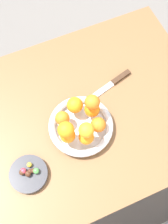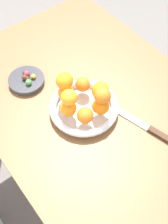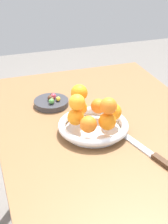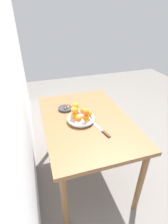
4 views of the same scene
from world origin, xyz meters
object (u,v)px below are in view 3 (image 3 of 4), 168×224
Objects in this scene: orange_8 at (109,106)px; candy_ball_1 at (58,99)px; candy_ball_5 at (53,96)px; knife at (150,153)px; orange_0 at (76,117)px; orange_7 at (77,102)px; orange_4 at (98,106)px; orange_6 at (79,93)px; dining_table at (106,147)px; candy_ball_3 at (50,98)px; candy_ball_4 at (52,96)px; candy_ball_0 at (52,99)px; candy_dish at (51,103)px; candy_ball_2 at (51,101)px; orange_1 at (88,124)px; orange_3 at (113,112)px; orange_5 at (79,108)px; orange_2 at (107,121)px; candy_ball_6 at (52,101)px; fruit_bowl at (93,127)px.

orange_8 is 0.31m from candy_ball_1.
candy_ball_5 is 0.47m from knife.
orange_0 is 0.06m from orange_7.
orange_4 is 0.09m from orange_6.
dining_table is 0.23m from orange_8.
orange_8 is at bearing -157.41° from candy_ball_3.
orange_7 is at bearing -174.57° from candy_ball_4.
orange_7 is 2.62× the size of candy_ball_4.
orange_4 is 3.05× the size of candy_ball_0.
candy_ball_2 is at bearing 169.81° from candy_dish.
candy_dish is 6.58× the size of candy_ball_4.
candy_dish is 0.23m from orange_4.
candy_ball_2 is at bearing 159.65° from candy_ball_0.
orange_3 is (0.05, -0.10, 0.00)m from orange_1.
orange_0 is 1.01× the size of orange_5.
candy_dish is 2.46× the size of orange_5.
orange_8 reaches higher than candy_ball_4.
orange_0 reaches higher than candy_ball_2.
orange_3 is (-0.24, -0.16, 0.06)m from candy_dish.
orange_3 is 1.14× the size of orange_4.
orange_2 is 3.22× the size of candy_ball_1.
candy_ball_4 is (0.31, 0.11, -0.09)m from orange_8.
orange_2 is at bearing -157.00° from candy_ball_6.
candy_ball_0 is 0.01m from candy_ball_6.
candy_ball_6 reaches higher than candy_dish.
fruit_bowl and candy_ball_0 have the same top height.
orange_1 is 2.62× the size of candy_ball_2.
fruit_bowl reaches higher than dining_table.
candy_ball_4 is (0.02, -0.01, -0.00)m from candy_ball_3.
dining_table is 18.01× the size of orange_3.
orange_0 reaches higher than candy_ball_3.
candy_ball_2 is at bearing 115.99° from candy_ball_1.
orange_4 is 0.21m from candy_ball_6.
orange_2 is 0.07m from orange_3.
orange_0 is at bearing 151.52° from orange_5.
dining_table is 0.27m from candy_ball_2.
fruit_bowl is 4.38× the size of orange_5.
orange_7 is (-0.05, 0.09, 0.06)m from orange_4.
orange_1 reaches higher than dining_table.
candy_ball_5 is at bearing -22.98° from candy_ball_2.
orange_0 is at bearing 117.18° from orange_4.
candy_ball_6 is at bearing 8.88° from orange_7.
candy_ball_1 is 0.45m from knife.
orange_3 is 3.65× the size of candy_ball_6.
candy_ball_1 is at bearing -120.35° from candy_dish.
dining_table is 0.16m from orange_3.
orange_2 reaches higher than candy_ball_5.
orange_2 is at bearing -154.49° from orange_5.
orange_8 reaches higher than candy_ball_5.
candy_ball_1 reaches higher than candy_ball_6.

